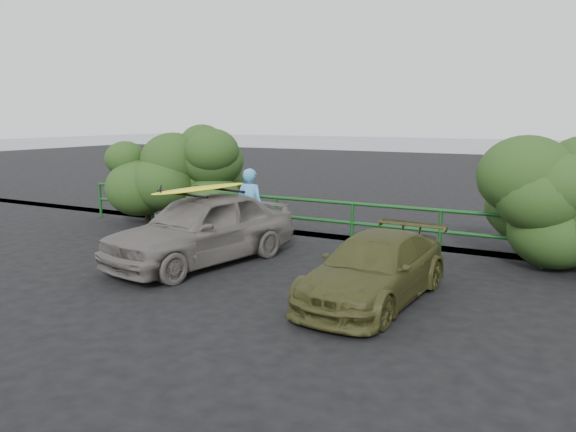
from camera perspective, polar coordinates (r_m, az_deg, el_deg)
name	(u,v)px	position (r m, az deg, el deg)	size (l,w,h in m)	color
ground	(176,302)	(9.34, -11.27, -8.53)	(80.00, 80.00, 0.00)	black
ocean	(535,144)	(67.06, 23.82, 6.67)	(200.00, 200.00, 0.00)	slate
guardrail	(313,221)	(13.30, 2.54, -0.46)	(14.00, 0.08, 1.04)	#14491A
shrub_left	(166,177)	(16.17, -12.29, 3.85)	(3.20, 2.40, 2.53)	#284519
shrub_right	(548,208)	(12.41, 24.88, 0.78)	(3.20, 2.40, 2.29)	#284519
sedan	(202,228)	(11.48, -8.74, -1.22)	(1.71, 4.25, 1.45)	#625C57
olive_vehicle	(374,269)	(9.18, 8.76, -5.31)	(1.49, 3.66, 1.06)	#3C3D1B
man	(250,207)	(12.93, -3.85, 0.91)	(0.65, 0.43, 1.79)	#4698D2
roof_rack	(201,191)	(11.36, -8.84, 2.48)	(1.47, 1.03, 0.05)	black
surfboard	(201,188)	(11.35, -8.85, 2.78)	(0.50, 2.40, 0.07)	yellow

